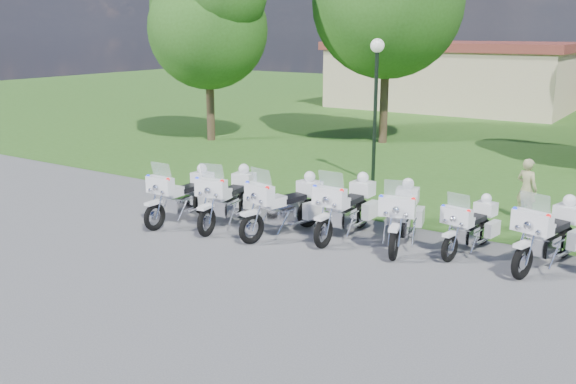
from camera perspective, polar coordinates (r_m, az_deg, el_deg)
The scene contains 13 objects.
ground at distance 15.00m, azimuth -0.67°, elevation -4.77°, with size 100.00×100.00×0.00m, color #56565B.
grass_lawn at distance 39.83m, azimuth 21.84°, elevation 6.24°, with size 100.00×48.00×0.01m, color #34601E.
motorcycle_0 at distance 16.97m, azimuth -9.33°, elevation -0.20°, with size 0.83×2.51×1.69m.
motorcycle_1 at distance 16.46m, azimuth -5.28°, elevation -0.42°, with size 1.09×2.60×1.75m.
motorcycle_2 at distance 15.63m, azimuth -0.20°, elevation -1.13°, with size 1.24×2.60×1.77m.
motorcycle_3 at distance 15.55m, azimuth 5.23°, elevation -1.30°, with size 0.86×2.62×1.76m.
motorcycle_4 at distance 15.06m, azimuth 10.10°, elevation -2.02°, with size 1.27×2.53×1.73m.
motorcycle_5 at distance 15.01m, azimuth 15.94°, elevation -2.83°, with size 0.94×2.21×1.49m.
motorcycle_6 at distance 14.58m, azimuth 22.22°, elevation -3.42°, with size 1.25×2.56×1.75m.
lamp_post at distance 20.70m, azimuth 7.86°, elevation 10.14°, with size 0.44×0.44×4.61m.
tree_0 at distance 29.01m, azimuth -7.17°, elevation 15.16°, with size 6.10×5.20×8.13m.
building_west at distance 42.20m, azimuth 14.32°, elevation 10.04°, with size 14.56×8.32×4.10m.
bystander_a at distance 17.96m, azimuth 20.45°, elevation 0.23°, with size 0.59×0.39×1.63m, color tan.
Camera 1 is at (7.97, -11.72, 4.91)m, focal length 40.00 mm.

